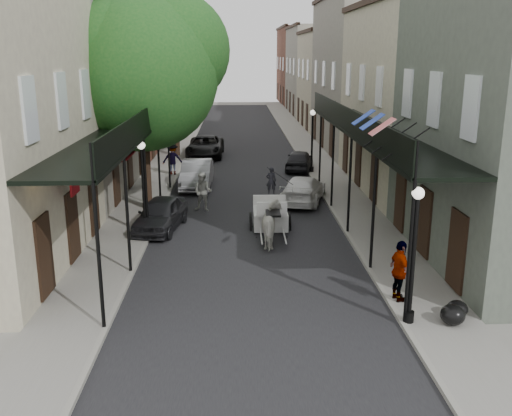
{
  "coord_description": "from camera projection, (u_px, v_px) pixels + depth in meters",
  "views": [
    {
      "loc": [
        -0.5,
        -15.78,
        7.09
      ],
      "look_at": [
        0.24,
        4.31,
        1.6
      ],
      "focal_mm": 40.0,
      "sensor_mm": 36.0,
      "label": 1
    }
  ],
  "objects": [
    {
      "name": "pedestrian_sidewalk_right",
      "position": [
        400.0,
        271.0,
        16.37
      ],
      "size": [
        0.63,
        1.13,
        1.81
      ],
      "primitive_type": "imported",
      "rotation": [
        0.0,
        0.0,
        1.75
      ],
      "color": "gray",
      "rests_on": "sidewalk_right"
    },
    {
      "name": "gallery_right",
      "position": [
        366.0,
        131.0,
        22.93
      ],
      "size": [
        2.2,
        18.05,
        4.88
      ],
      "color": "black",
      "rests_on": "sidewalk_right"
    },
    {
      "name": "sidewalk_left",
      "position": [
        165.0,
        167.0,
        36.19
      ],
      "size": [
        2.2,
        90.0,
        0.12
      ],
      "primitive_type": "cube",
      "color": "gray",
      "rests_on": "ground"
    },
    {
      "name": "car_left_near",
      "position": [
        161.0,
        214.0,
        23.44
      ],
      "size": [
        2.2,
        4.13,
        1.34
      ],
      "primitive_type": "imported",
      "rotation": [
        0.0,
        0.0,
        -0.16
      ],
      "color": "black",
      "rests_on": "ground"
    },
    {
      "name": "lamppost_right_far",
      "position": [
        312.0,
        140.0,
        34.06
      ],
      "size": [
        0.32,
        0.32,
        3.71
      ],
      "color": "black",
      "rests_on": "sidewalk_right"
    },
    {
      "name": "ground",
      "position": [
        253.0,
        297.0,
        17.1
      ],
      "size": [
        140.0,
        140.0,
        0.0
      ],
      "primitive_type": "plane",
      "color": "gray",
      "rests_on": "ground"
    },
    {
      "name": "car_left_far",
      "position": [
        205.0,
        146.0,
        39.95
      ],
      "size": [
        2.56,
        5.33,
        1.47
      ],
      "primitive_type": "imported",
      "rotation": [
        0.0,
        0.0,
        -0.02
      ],
      "color": "black",
      "rests_on": "ground"
    },
    {
      "name": "lamppost_left",
      "position": [
        143.0,
        187.0,
        22.2
      ],
      "size": [
        0.32,
        0.32,
        3.71
      ],
      "color": "black",
      "rests_on": "sidewalk_left"
    },
    {
      "name": "sidewalk_right",
      "position": [
        321.0,
        166.0,
        36.54
      ],
      "size": [
        2.2,
        90.0,
        0.12
      ],
      "primitive_type": "cube",
      "color": "gray",
      "rests_on": "ground"
    },
    {
      "name": "building_row_right",
      "position": [
        350.0,
        77.0,
        44.94
      ],
      "size": [
        5.0,
        80.0,
        10.5
      ],
      "primitive_type": "cube",
      "color": "gray",
      "rests_on": "ground"
    },
    {
      "name": "car_right_near",
      "position": [
        303.0,
        189.0,
        27.79
      ],
      "size": [
        2.92,
        4.76,
        1.29
      ],
      "primitive_type": "imported",
      "rotation": [
        0.0,
        0.0,
        2.87
      ],
      "color": "silver",
      "rests_on": "ground"
    },
    {
      "name": "road",
      "position": [
        243.0,
        167.0,
        36.38
      ],
      "size": [
        8.0,
        90.0,
        0.01
      ],
      "primitive_type": "cube",
      "color": "black",
      "rests_on": "ground"
    },
    {
      "name": "horse",
      "position": [
        273.0,
        225.0,
        21.5
      ],
      "size": [
        0.9,
        1.94,
        1.63
      ],
      "primitive_type": "imported",
      "rotation": [
        0.0,
        0.0,
        3.13
      ],
      "color": "silver",
      "rests_on": "ground"
    },
    {
      "name": "carriage",
      "position": [
        270.0,
        201.0,
        23.89
      ],
      "size": [
        1.72,
        2.42,
        2.73
      ],
      "rotation": [
        0.0,
        0.0,
        -0.01
      ],
      "color": "black",
      "rests_on": "ground"
    },
    {
      "name": "car_left_mid",
      "position": [
        197.0,
        174.0,
        30.84
      ],
      "size": [
        1.64,
        4.49,
        1.47
      ],
      "primitive_type": "imported",
      "rotation": [
        0.0,
        0.0,
        -0.02
      ],
      "color": "#9F9EA3",
      "rests_on": "ground"
    },
    {
      "name": "pedestrian_sidewalk_left",
      "position": [
        173.0,
        159.0,
        33.54
      ],
      "size": [
        1.21,
        0.7,
        1.86
      ],
      "primitive_type": "imported",
      "rotation": [
        0.0,
        0.0,
        3.15
      ],
      "color": "gray",
      "rests_on": "sidewalk_left"
    },
    {
      "name": "tree_near",
      "position": [
        150.0,
        67.0,
        25.05
      ],
      "size": [
        7.31,
        6.8,
        9.63
      ],
      "color": "#382619",
      "rests_on": "sidewalk_left"
    },
    {
      "name": "pedestrian_walking",
      "position": [
        203.0,
        192.0,
        26.18
      ],
      "size": [
        1.01,
        0.87,
        1.81
      ],
      "primitive_type": "imported",
      "rotation": [
        0.0,
        0.0,
        -0.23
      ],
      "color": "#AFB0A6",
      "rests_on": "ground"
    },
    {
      "name": "car_right_far",
      "position": [
        299.0,
        160.0,
        35.37
      ],
      "size": [
        2.26,
        4.01,
        1.29
      ],
      "primitive_type": "imported",
      "rotation": [
        0.0,
        0.0,
        2.94
      ],
      "color": "black",
      "rests_on": "ground"
    },
    {
      "name": "tree_far",
      "position": [
        179.0,
        72.0,
        38.72
      ],
      "size": [
        6.45,
        6.0,
        8.61
      ],
      "color": "#382619",
      "rests_on": "sidewalk_left"
    },
    {
      "name": "building_row_left",
      "position": [
        131.0,
        77.0,
        44.33
      ],
      "size": [
        5.0,
        80.0,
        10.5
      ],
      "primitive_type": "cube",
      "color": "beige",
      "rests_on": "ground"
    },
    {
      "name": "gallery_left",
      "position": [
        127.0,
        132.0,
        22.59
      ],
      "size": [
        2.2,
        18.05,
        4.88
      ],
      "color": "black",
      "rests_on": "sidewalk_left"
    },
    {
      "name": "trash_bags",
      "position": [
        454.0,
        312.0,
        15.23
      ],
      "size": [
        0.91,
        1.06,
        0.56
      ],
      "color": "black",
      "rests_on": "sidewalk_right"
    },
    {
      "name": "lamppost_right_near",
      "position": [
        414.0,
        254.0,
        14.78
      ],
      "size": [
        0.32,
        0.32,
        3.71
      ],
      "color": "black",
      "rests_on": "sidewalk_right"
    }
  ]
}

